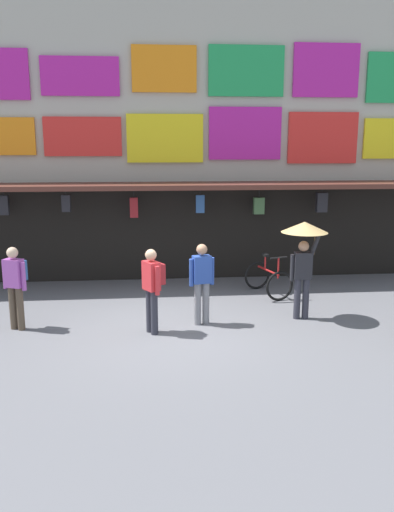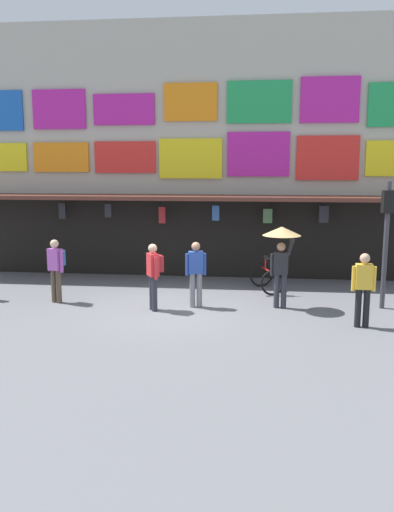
% 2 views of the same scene
% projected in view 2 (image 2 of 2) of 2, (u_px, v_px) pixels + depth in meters
% --- Properties ---
extents(ground_plane, '(80.00, 80.00, 0.00)m').
position_uv_depth(ground_plane, '(172.00, 308.00, 13.45)').
color(ground_plane, slate).
extents(shopfront, '(18.00, 2.60, 8.00)m').
position_uv_depth(shopfront, '(193.00, 153.00, 17.24)').
color(shopfront, '#B2AD9E').
rests_on(shopfront, ground).
extents(traffic_light_far, '(0.30, 0.33, 3.20)m').
position_uv_depth(traffic_light_far, '(387.00, 224.00, 13.13)').
color(traffic_light_far, '#38383D').
rests_on(traffic_light_far, ground).
extents(bicycle_parked, '(1.02, 1.32, 1.05)m').
position_uv_depth(bicycle_parked, '(267.00, 278.00, 15.25)').
color(bicycle_parked, black).
rests_on(bicycle_parked, ground).
extents(pedestrian_in_yellow, '(0.46, 0.48, 1.68)m').
position_uv_depth(pedestrian_in_yellow, '(154.00, 272.00, 13.14)').
color(pedestrian_in_yellow, '#2D2D38').
rests_on(pedestrian_in_yellow, ground).
extents(pedestrian_in_white, '(0.49, 0.45, 1.68)m').
position_uv_depth(pedestrian_in_white, '(56.00, 266.00, 13.89)').
color(pedestrian_in_white, brown).
rests_on(pedestrian_in_white, ground).
extents(pedestrian_with_umbrella, '(0.96, 0.96, 2.08)m').
position_uv_depth(pedestrian_with_umbrella, '(281.00, 244.00, 13.23)').
color(pedestrian_with_umbrella, '#2D2D38').
rests_on(pedestrian_with_umbrella, ground).
extents(pedestrian_in_black, '(0.53, 0.23, 1.68)m').
position_uv_depth(pedestrian_in_black, '(363.00, 286.00, 11.76)').
color(pedestrian_in_black, black).
rests_on(pedestrian_in_black, ground).
extents(pedestrian_in_purple, '(0.52, 0.29, 1.68)m').
position_uv_depth(pedestrian_in_purple, '(196.00, 271.00, 13.44)').
color(pedestrian_in_purple, gray).
rests_on(pedestrian_in_purple, ground).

